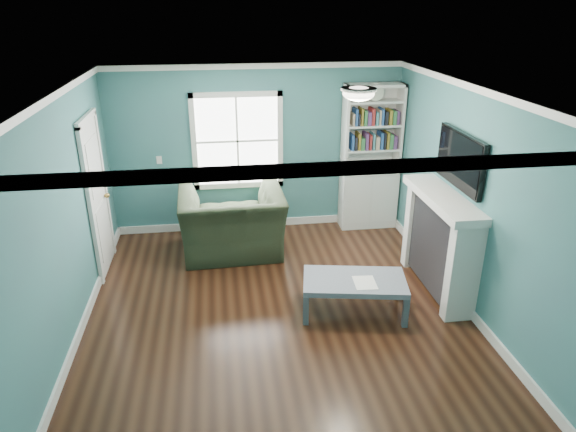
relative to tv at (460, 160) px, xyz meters
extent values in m
plane|color=black|center=(-2.20, -0.20, -1.72)|extent=(5.00, 5.00, 0.00)
plane|color=teal|center=(-2.20, 2.30, -0.43)|extent=(4.50, 0.00, 4.50)
plane|color=teal|center=(-2.20, -2.70, -0.43)|extent=(4.50, 0.00, 4.50)
plane|color=teal|center=(-4.45, -0.20, -0.43)|extent=(0.00, 5.00, 5.00)
plane|color=teal|center=(0.05, -0.20, -0.43)|extent=(0.00, 5.00, 5.00)
plane|color=white|center=(-2.20, -0.20, 0.88)|extent=(5.00, 5.00, 0.00)
cube|color=white|center=(-2.20, 2.28, -1.66)|extent=(4.50, 0.03, 0.12)
cube|color=white|center=(-4.44, -0.20, -1.66)|extent=(0.03, 5.00, 0.12)
cube|color=white|center=(0.03, -0.20, -1.66)|extent=(0.03, 5.00, 0.12)
cube|color=white|center=(-2.20, 2.28, 0.84)|extent=(4.50, 0.04, 0.08)
cube|color=white|center=(-2.20, -2.68, 0.84)|extent=(4.50, 0.04, 0.08)
cube|color=white|center=(-4.43, -0.20, 0.84)|extent=(0.04, 5.00, 0.08)
cube|color=white|center=(0.03, -0.20, 0.84)|extent=(0.04, 5.00, 0.08)
cube|color=white|center=(-2.50, 2.29, -0.27)|extent=(1.24, 0.01, 1.34)
cube|color=white|center=(-3.16, 2.28, -0.27)|extent=(0.08, 0.06, 1.50)
cube|color=white|center=(-1.84, 2.28, -0.27)|extent=(0.08, 0.06, 1.50)
cube|color=white|center=(-2.50, 2.28, -0.98)|extent=(1.40, 0.06, 0.08)
cube|color=white|center=(-2.50, 2.28, 0.44)|extent=(1.40, 0.06, 0.08)
cube|color=white|center=(-2.50, 2.28, -0.27)|extent=(1.24, 0.03, 0.03)
cube|color=white|center=(-2.50, 2.28, -0.27)|extent=(0.03, 0.03, 1.34)
cube|color=silver|center=(-0.43, 2.10, -1.27)|extent=(0.90, 0.35, 0.90)
cube|color=silver|center=(-0.86, 2.10, -0.12)|extent=(0.04, 0.35, 1.40)
cube|color=silver|center=(0.00, 2.10, -0.12)|extent=(0.04, 0.35, 1.40)
cube|color=silver|center=(-0.43, 2.26, -0.12)|extent=(0.90, 0.02, 1.40)
cube|color=silver|center=(-0.43, 2.10, 0.55)|extent=(0.90, 0.35, 0.04)
cube|color=silver|center=(-0.43, 2.10, -0.80)|extent=(0.84, 0.33, 0.03)
cube|color=silver|center=(-0.43, 2.10, -0.42)|extent=(0.84, 0.33, 0.03)
cube|color=silver|center=(-0.43, 2.10, -0.04)|extent=(0.84, 0.33, 0.03)
cube|color=silver|center=(-0.43, 2.10, 0.32)|extent=(0.84, 0.33, 0.03)
cube|color=#264C8C|center=(-0.43, 2.08, -0.30)|extent=(0.70, 0.25, 0.22)
cube|color=black|center=(-0.43, 2.08, 0.08)|extent=(0.70, 0.25, 0.22)
cylinder|color=beige|center=(-0.43, 2.05, 0.46)|extent=(0.26, 0.06, 0.26)
cube|color=black|center=(-0.11, 0.00, -1.12)|extent=(0.30, 1.20, 1.10)
cube|color=black|center=(-0.13, 0.00, -1.32)|extent=(0.22, 0.65, 0.70)
cube|color=silver|center=(-0.13, -0.67, -1.12)|extent=(0.36, 0.16, 1.20)
cube|color=silver|center=(-0.13, 0.67, -1.12)|extent=(0.36, 0.16, 1.20)
cube|color=silver|center=(-0.15, 0.00, -0.47)|extent=(0.44, 1.58, 0.10)
cube|color=black|center=(0.00, 0.00, 0.00)|extent=(0.06, 1.10, 0.65)
cube|color=silver|center=(-4.43, 1.20, -0.70)|extent=(0.04, 0.80, 2.05)
cube|color=white|center=(-4.42, 0.75, -0.70)|extent=(0.05, 0.08, 2.13)
cube|color=white|center=(-4.42, 1.65, -0.70)|extent=(0.05, 0.08, 2.13)
cube|color=white|center=(-4.42, 1.20, 0.36)|extent=(0.05, 0.98, 0.08)
sphere|color=#BF8C3F|center=(-4.37, 1.50, -0.77)|extent=(0.07, 0.07, 0.07)
ellipsoid|color=white|center=(-1.30, -0.10, 0.82)|extent=(0.34, 0.34, 0.15)
cylinder|color=white|center=(-1.30, -0.10, 0.86)|extent=(0.38, 0.38, 0.03)
cube|color=white|center=(-3.70, 2.28, -0.52)|extent=(0.08, 0.01, 0.12)
imported|color=black|center=(-2.66, 1.40, -1.08)|extent=(1.49, 1.00, 1.28)
cube|color=#484E57|center=(-1.91, -0.55, -1.54)|extent=(0.08, 0.08, 0.37)
cube|color=#484E57|center=(-0.80, -0.75, -1.54)|extent=(0.08, 0.08, 0.37)
cube|color=#484E57|center=(-1.80, 0.03, -1.54)|extent=(0.08, 0.08, 0.37)
cube|color=#484E57|center=(-0.69, -0.18, -1.54)|extent=(0.08, 0.08, 0.37)
cube|color=slate|center=(-1.30, -0.36, -1.32)|extent=(1.30, 0.86, 0.07)
cube|color=white|center=(-1.21, -0.46, -1.29)|extent=(0.27, 0.33, 0.00)
camera|label=1|loc=(-2.82, -5.44, 1.74)|focal=32.00mm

